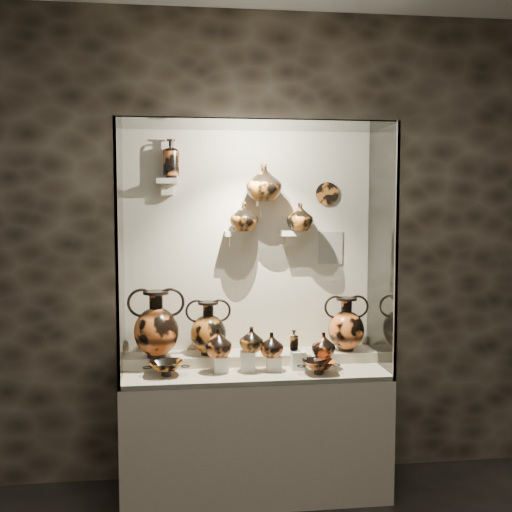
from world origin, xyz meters
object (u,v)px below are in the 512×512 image
(amphora_right, at_px, (346,324))
(lekythos_small, at_px, (294,339))
(amphora_left, at_px, (156,324))
(jug_a, at_px, (218,343))
(jug_c, at_px, (271,345))
(jug_e, at_px, (323,345))
(ovoid_vase_a, at_px, (244,216))
(lekythos_tall, at_px, (171,156))
(ovoid_vase_c, at_px, (300,217))
(kylix_right, at_px, (319,365))
(jug_b, at_px, (251,339))
(kylix_left, at_px, (166,367))
(ovoid_vase_b, at_px, (264,183))
(amphora_mid, at_px, (208,328))

(amphora_right, distance_m, lekythos_small, 0.44)
(amphora_left, xyz_separation_m, jug_a, (0.39, -0.17, -0.10))
(jug_c, relative_size, jug_e, 1.00)
(amphora_right, distance_m, ovoid_vase_a, 1.01)
(lekythos_tall, bearing_deg, amphora_right, 18.58)
(ovoid_vase_c, bearing_deg, jug_e, -91.64)
(ovoid_vase_c, bearing_deg, lekythos_tall, 154.48)
(amphora_left, height_order, jug_e, amphora_left)
(jug_a, bearing_deg, amphora_right, 9.11)
(jug_a, relative_size, lekythos_small, 1.18)
(kylix_right, distance_m, lekythos_tall, 1.66)
(ovoid_vase_a, distance_m, ovoid_vase_c, 0.38)
(jug_e, xyz_separation_m, ovoid_vase_a, (-0.49, 0.26, 0.82))
(jug_c, height_order, ovoid_vase_c, ovoid_vase_c)
(amphora_right, height_order, ovoid_vase_a, ovoid_vase_a)
(jug_b, distance_m, ovoid_vase_c, 0.89)
(lekythos_tall, relative_size, ovoid_vase_a, 1.47)
(amphora_right, xyz_separation_m, kylix_left, (-1.22, -0.23, -0.20))
(jug_c, relative_size, kylix_left, 0.58)
(lekythos_tall, xyz_separation_m, ovoid_vase_b, (0.61, -0.06, -0.17))
(jug_b, relative_size, ovoid_vase_c, 0.85)
(jug_c, relative_size, ovoid_vase_c, 0.85)
(amphora_right, bearing_deg, amphora_mid, -179.64)
(jug_b, distance_m, lekythos_small, 0.28)
(amphora_right, xyz_separation_m, ovoid_vase_c, (-0.31, 0.06, 0.73))
(kylix_left, relative_size, ovoid_vase_c, 1.47)
(ovoid_vase_b, bearing_deg, kylix_left, -150.03)
(amphora_left, xyz_separation_m, ovoid_vase_b, (0.72, 0.06, 0.92))
(amphora_right, bearing_deg, lekythos_tall, 176.22)
(lekythos_tall, bearing_deg, amphora_left, -109.19)
(kylix_right, bearing_deg, amphora_right, 57.29)
(kylix_right, bearing_deg, amphora_mid, 162.55)
(jug_a, bearing_deg, jug_e, -4.28)
(amphora_right, bearing_deg, kylix_left, -168.78)
(jug_a, relative_size, ovoid_vase_b, 0.74)
(jug_c, bearing_deg, kylix_left, -155.59)
(amphora_mid, bearing_deg, jug_c, -27.84)
(amphora_right, bearing_deg, ovoid_vase_c, 170.27)
(ovoid_vase_b, xyz_separation_m, ovoid_vase_c, (0.25, 0.03, -0.23))
(jug_e, xyz_separation_m, ovoid_vase_c, (-0.11, 0.26, 0.82))
(amphora_left, height_order, kylix_left, amphora_left)
(jug_b, xyz_separation_m, jug_c, (0.13, 0.00, -0.04))
(amphora_left, height_order, ovoid_vase_b, ovoid_vase_b)
(amphora_mid, height_order, kylix_right, amphora_mid)
(lekythos_small, bearing_deg, kylix_left, 174.89)
(jug_e, height_order, ovoid_vase_c, ovoid_vase_c)
(jug_a, xyz_separation_m, jug_b, (0.21, -0.01, 0.02))
(amphora_left, xyz_separation_m, ovoid_vase_c, (0.97, 0.09, 0.69))
(jug_e, distance_m, ovoid_vase_c, 0.87)
(amphora_left, height_order, amphora_right, amphora_left)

